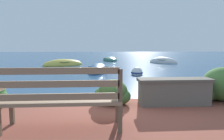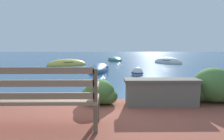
% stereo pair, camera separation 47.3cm
% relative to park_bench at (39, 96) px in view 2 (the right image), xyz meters
% --- Properties ---
extents(ground_plane, '(80.00, 80.00, 0.00)m').
position_rel_park_bench_xyz_m(ground_plane, '(0.84, 1.62, -0.71)').
color(ground_plane, navy).
extents(park_bench, '(1.71, 0.48, 0.93)m').
position_rel_park_bench_xyz_m(park_bench, '(0.00, 0.00, 0.00)').
color(park_bench, brown).
rests_on(park_bench, patio_terrace).
extents(stone_wall, '(1.50, 0.39, 0.55)m').
position_rel_park_bench_xyz_m(stone_wall, '(2.06, 1.11, -0.21)').
color(stone_wall, '#666056').
rests_on(stone_wall, patio_terrace).
extents(hedge_clump_left, '(0.76, 0.55, 0.52)m').
position_rel_park_bench_xyz_m(hedge_clump_left, '(0.80, 1.24, -0.26)').
color(hedge_clump_left, '#426B33').
rests_on(hedge_clump_left, patio_terrace).
extents(hedge_clump_centre, '(1.09, 0.78, 0.74)m').
position_rel_park_bench_xyz_m(hedge_clump_centre, '(3.22, 1.36, -0.17)').
color(hedge_clump_centre, '#426B33').
rests_on(hedge_clump_centre, patio_terrace).
extents(rowboat_nearest, '(1.34, 3.05, 0.74)m').
position_rel_park_bench_xyz_m(rowboat_nearest, '(0.44, 8.28, -0.64)').
color(rowboat_nearest, '#2D517A').
rests_on(rowboat_nearest, ground_plane).
extents(rowboat_mid, '(3.04, 2.25, 0.81)m').
position_rel_park_bench_xyz_m(rowboat_mid, '(-2.04, 11.44, -0.64)').
color(rowboat_mid, '#DBC64C').
rests_on(rowboat_mid, ground_plane).
extents(rowboat_far, '(2.41, 2.13, 0.86)m').
position_rel_park_bench_xyz_m(rowboat_far, '(5.66, 12.90, -0.63)').
color(rowboat_far, silver).
rests_on(rowboat_far, ground_plane).
extents(rowboat_outer, '(1.58, 2.60, 0.62)m').
position_rel_park_bench_xyz_m(rowboat_outer, '(1.53, 15.90, -0.65)').
color(rowboat_outer, '#336B5B').
rests_on(rowboat_outer, ground_plane).
extents(mooring_buoy, '(0.61, 0.61, 0.56)m').
position_rel_park_bench_xyz_m(mooring_buoy, '(2.38, 6.83, -0.61)').
color(mooring_buoy, white).
rests_on(mooring_buoy, ground_plane).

